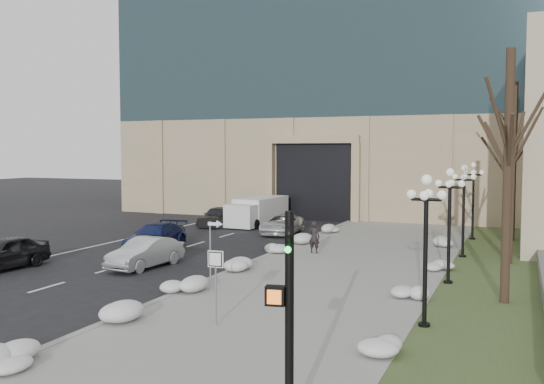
{
  "coord_description": "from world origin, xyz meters",
  "views": [
    {
      "loc": [
        10.93,
        -12.64,
        5.5
      ],
      "look_at": [
        0.01,
        13.84,
        3.5
      ],
      "focal_mm": 40.0,
      "sensor_mm": 36.0,
      "label": 1
    }
  ],
  "objects": [
    {
      "name": "snow_clump_h",
      "position": [
        7.65,
        3.07,
        0.3
      ],
      "size": [
        1.1,
        1.6,
        0.36
      ],
      "primitive_type": "ellipsoid",
      "color": "silver",
      "rests_on": "sidewalk"
    },
    {
      "name": "tree_mid",
      "position": [
        10.5,
        18.0,
        5.5
      ],
      "size": [
        3.2,
        3.2,
        8.5
      ],
      "color": "black",
      "rests_on": "ground"
    },
    {
      "name": "snow_clump_b",
      "position": [
        -0.47,
        2.68,
        0.3
      ],
      "size": [
        1.1,
        1.6,
        0.36
      ],
      "primitive_type": "ellipsoid",
      "color": "silver",
      "rests_on": "sidewalk"
    },
    {
      "name": "office_tower",
      "position": [
        -2.01,
        43.58,
        18.49
      ],
      "size": [
        40.0,
        24.7,
        36.0
      ],
      "color": "tan",
      "rests_on": "ground"
    },
    {
      "name": "lamppost_d",
      "position": [
        8.3,
        25.5,
        3.07
      ],
      "size": [
        1.18,
        1.18,
        4.76
      ],
      "color": "black",
      "rests_on": "ground"
    },
    {
      "name": "snow_clump_e",
      "position": [
        -0.77,
        16.23,
        0.3
      ],
      "size": [
        1.1,
        1.6,
        0.36
      ],
      "primitive_type": "ellipsoid",
      "color": "silver",
      "rests_on": "sidewalk"
    },
    {
      "name": "snow_clump_f",
      "position": [
        -0.62,
        20.12,
        0.3
      ],
      "size": [
        1.1,
        1.6,
        0.36
      ],
      "primitive_type": "ellipsoid",
      "color": "silver",
      "rests_on": "sidewalk"
    },
    {
      "name": "snow_clump_a",
      "position": [
        -0.72,
        -1.65,
        0.3
      ],
      "size": [
        1.1,
        1.6,
        0.36
      ],
      "primitive_type": "ellipsoid",
      "color": "silver",
      "rests_on": "sidewalk"
    },
    {
      "name": "snow_clump_c",
      "position": [
        -0.82,
        6.89,
        0.3
      ],
      "size": [
        1.1,
        1.6,
        0.36
      ],
      "primitive_type": "ellipsoid",
      "color": "silver",
      "rests_on": "sidewalk"
    },
    {
      "name": "car_b",
      "position": [
        -5.19,
        10.96,
        0.69
      ],
      "size": [
        1.85,
        4.33,
        1.39
      ],
      "primitive_type": "imported",
      "rotation": [
        0.0,
        0.0,
        -0.09
      ],
      "color": "#B5B8BD",
      "rests_on": "ground"
    },
    {
      "name": "lamppost_a",
      "position": [
        8.3,
        6.0,
        3.07
      ],
      "size": [
        1.18,
        1.18,
        4.76
      ],
      "color": "black",
      "rests_on": "ground"
    },
    {
      "name": "snow_clump_d",
      "position": [
        -0.69,
        11.34,
        0.3
      ],
      "size": [
        1.1,
        1.6,
        0.36
      ],
      "primitive_type": "ellipsoid",
      "color": "silver",
      "rests_on": "sidewalk"
    },
    {
      "name": "snow_clump_j",
      "position": [
        7.61,
        14.81,
        0.3
      ],
      "size": [
        1.1,
        1.6,
        0.36
      ],
      "primitive_type": "ellipsoid",
      "color": "silver",
      "rests_on": "sidewalk"
    },
    {
      "name": "keep_sign",
      "position": [
        2.34,
        3.66,
        1.78
      ],
      "size": [
        0.52,
        0.08,
        2.42
      ],
      "rotation": [
        0.0,
        0.0,
        0.03
      ],
      "color": "slate",
      "rests_on": "ground"
    },
    {
      "name": "lamppost_c",
      "position": [
        8.3,
        19.0,
        3.07
      ],
      "size": [
        1.18,
        1.18,
        4.76
      ],
      "color": "black",
      "rests_on": "ground"
    },
    {
      "name": "box_truck",
      "position": [
        -6.85,
        27.7,
        0.97
      ],
      "size": [
        2.53,
        6.39,
        1.99
      ],
      "rotation": [
        0.0,
        0.0,
        -0.06
      ],
      "color": "silver",
      "rests_on": "ground"
    },
    {
      "name": "tree_near",
      "position": [
        10.5,
        10.0,
        5.83
      ],
      "size": [
        3.2,
        3.2,
        9.0
      ],
      "color": "black",
      "rests_on": "ground"
    },
    {
      "name": "snow_clump_k",
      "position": [
        7.17,
        21.86,
        0.3
      ],
      "size": [
        1.1,
        1.6,
        0.36
      ],
      "primitive_type": "ellipsoid",
      "color": "silver",
      "rests_on": "sidewalk"
    },
    {
      "name": "car_d",
      "position": [
        -3.47,
        23.97,
        0.65
      ],
      "size": [
        2.72,
        4.89,
        1.29
      ],
      "primitive_type": "imported",
      "rotation": [
        0.0,
        0.0,
        0.13
      ],
      "color": "silver",
      "rests_on": "ground"
    },
    {
      "name": "car_a",
      "position": [
        -11.0,
        8.07,
        0.77
      ],
      "size": [
        2.12,
        4.61,
        1.53
      ],
      "primitive_type": "imported",
      "rotation": [
        0.0,
        0.0,
        -0.07
      ],
      "color": "black",
      "rests_on": "ground"
    },
    {
      "name": "snow_clump_g",
      "position": [
        -0.67,
        24.76,
        0.3
      ],
      "size": [
        1.1,
        1.6,
        0.36
      ],
      "primitive_type": "ellipsoid",
      "color": "silver",
      "rests_on": "sidewalk"
    },
    {
      "name": "tree_far",
      "position": [
        10.5,
        26.0,
        6.15
      ],
      "size": [
        3.2,
        3.2,
        9.5
      ],
      "color": "black",
      "rests_on": "ground"
    },
    {
      "name": "car_e",
      "position": [
        -9.21,
        25.96,
        0.72
      ],
      "size": [
        1.75,
        4.24,
        1.44
      ],
      "primitive_type": "imported",
      "rotation": [
        0.0,
        0.0,
        0.01
      ],
      "color": "#2D2D32",
      "rests_on": "ground"
    },
    {
      "name": "one_way_sign",
      "position": [
        0.08,
        7.84,
        2.34
      ],
      "size": [
        1.06,
        0.3,
        2.83
      ],
      "rotation": [
        0.0,
        0.0,
        0.09
      ],
      "color": "slate",
      "rests_on": "ground"
    },
    {
      "name": "traffic_signal",
      "position": [
        6.88,
        -2.04,
        2.16
      ],
      "size": [
        0.75,
        0.99,
        4.35
      ],
      "rotation": [
        0.0,
        0.0,
        0.17
      ],
      "color": "black",
      "rests_on": "ground"
    },
    {
      "name": "sidewalk",
      "position": [
        3.5,
        14.0,
        0.06
      ],
      "size": [
        9.0,
        40.0,
        0.12
      ],
      "primitive_type": "cube",
      "color": "gray",
      "rests_on": "ground"
    },
    {
      "name": "snow_clump_i",
      "position": [
        7.41,
        9.29,
        0.3
      ],
      "size": [
        1.1,
        1.6,
        0.36
      ],
      "primitive_type": "ellipsoid",
      "color": "silver",
      "rests_on": "sidewalk"
    },
    {
      "name": "lamppost_b",
      "position": [
        8.3,
        12.5,
        3.07
      ],
      "size": [
        1.18,
        1.18,
        4.76
      ],
      "color": "black",
      "rests_on": "ground"
    },
    {
      "name": "grass_strip",
      "position": [
        10.0,
        14.0,
        0.05
      ],
      "size": [
        4.0,
        40.0,
        0.1
      ],
      "primitive_type": "cube",
      "color": "#394C26",
      "rests_on": "ground"
    },
    {
      "name": "curb",
      "position": [
        -1.0,
        14.0,
        0.07
      ],
      "size": [
        0.3,
        40.0,
        0.14
      ],
      "primitive_type": "cube",
      "color": "gray",
      "rests_on": "ground"
    },
    {
      "name": "pedestrian",
      "position": [
        1.04,
        17.11,
        0.96
      ],
      "size": [
        0.64,
        0.45,
        1.67
      ],
      "primitive_type": "imported",
      "rotation": [
        0.0,
        0.0,
        3.07
      ],
      "color": "black",
      "rests_on": "sidewalk"
    },
    {
      "name": "car_c",
      "position": [
        -7.64,
        15.52,
        0.72
      ],
      "size": [
        2.47,
        5.1,
        1.43
      ],
      "primitive_type": "imported",
      "rotation": [
        0.0,
        0.0,
        0.1
      ],
      "color": "navy",
      "rests_on": "ground"
    },
    {
      "name": "ground",
      "position": [
        0.0,
        0.0,
        0.0
      ],
      "size": [
        160.0,
        160.0,
        0.0
      ],
      "primitive_type": "plane",
      "color": "black",
      "rests_on": "ground"
    }
  ]
}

